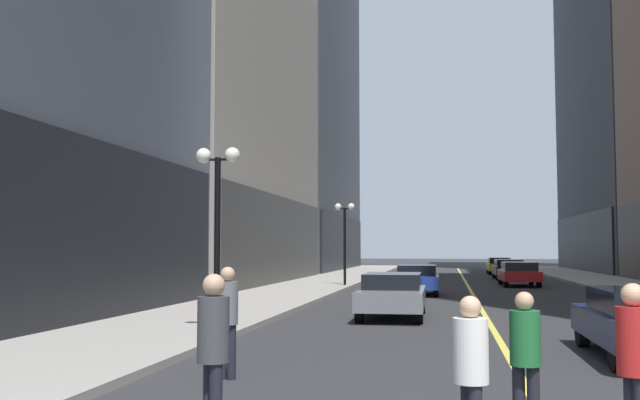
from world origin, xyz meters
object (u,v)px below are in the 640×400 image
(pedestrian_with_orange_bag, at_px, (213,345))
(car_red, at_px, (519,273))
(pedestrian_in_green_parka, at_px, (525,352))
(car_blue, at_px, (417,279))
(pedestrian_in_red_jacket, at_px, (635,358))
(street_lamp_left_near, at_px, (218,198))
(car_yellow, at_px, (499,265))
(car_black, at_px, (508,269))
(street_lamp_left_far, at_px, (345,226))
(pedestrian_in_grey_suit, at_px, (227,313))
(pedestrian_in_white_shirt, at_px, (471,367))
(car_grey, at_px, (393,294))

(pedestrian_with_orange_bag, bearing_deg, car_red, 79.16)
(car_red, bearing_deg, pedestrian_in_green_parka, -95.42)
(car_blue, distance_m, car_red, 9.71)
(pedestrian_in_green_parka, xyz_separation_m, pedestrian_with_orange_bag, (-3.30, -1.02, 0.14))
(car_red, bearing_deg, pedestrian_in_red_jacket, -93.65)
(pedestrian_in_red_jacket, bearing_deg, street_lamp_left_near, 129.76)
(car_yellow, xyz_separation_m, street_lamp_left_near, (-9.35, -42.43, 2.54))
(car_black, distance_m, car_yellow, 9.37)
(car_red, height_order, street_lamp_left_far, street_lamp_left_far)
(pedestrian_in_green_parka, xyz_separation_m, pedestrian_in_grey_suit, (-4.32, 2.73, 0.12))
(car_blue, bearing_deg, car_yellow, 78.30)
(pedestrian_in_grey_suit, relative_size, pedestrian_in_white_shirt, 1.10)
(car_grey, distance_m, pedestrian_in_white_shirt, 14.59)
(car_red, distance_m, pedestrian_in_green_parka, 32.28)
(car_red, distance_m, street_lamp_left_far, 10.04)
(pedestrian_with_orange_bag, xyz_separation_m, street_lamp_left_far, (-2.79, 29.88, 2.19))
(street_lamp_left_near, bearing_deg, car_yellow, 77.57)
(pedestrian_in_white_shirt, bearing_deg, pedestrian_in_grey_suit, 132.84)
(pedestrian_in_white_shirt, relative_size, street_lamp_left_near, 0.37)
(car_red, distance_m, pedestrian_with_orange_bag, 33.77)
(pedestrian_in_green_parka, relative_size, pedestrian_with_orange_bag, 0.88)
(pedestrian_in_red_jacket, bearing_deg, pedestrian_with_orange_bag, -177.97)
(pedestrian_in_red_jacket, xyz_separation_m, pedestrian_in_white_shirt, (-1.58, -0.37, -0.08))
(car_black, xyz_separation_m, pedestrian_in_red_jacket, (-2.26, -41.52, 0.30))
(pedestrian_with_orange_bag, height_order, pedestrian_in_grey_suit, pedestrian_with_orange_bag)
(car_blue, relative_size, pedestrian_in_white_shirt, 2.56)
(pedestrian_in_green_parka, height_order, pedestrian_with_orange_bag, pedestrian_with_orange_bag)
(car_yellow, bearing_deg, pedestrian_in_green_parka, -93.73)
(car_yellow, height_order, street_lamp_left_near, street_lamp_left_near)
(pedestrian_in_red_jacket, bearing_deg, car_blue, 97.09)
(car_red, bearing_deg, pedestrian_in_white_shirt, -96.30)
(car_red, height_order, pedestrian_in_red_jacket, pedestrian_in_red_jacket)
(street_lamp_left_far, bearing_deg, pedestrian_in_red_jacket, -76.68)
(car_blue, xyz_separation_m, street_lamp_left_near, (-3.95, -16.35, 2.54))
(pedestrian_in_red_jacket, height_order, pedestrian_in_white_shirt, pedestrian_in_red_jacket)
(car_red, bearing_deg, street_lamp_left_far, -160.24)
(car_yellow, distance_m, pedestrian_in_white_shirt, 51.40)
(car_blue, xyz_separation_m, car_red, (5.19, 8.21, 0.00))
(pedestrian_in_green_parka, bearing_deg, car_grey, 100.50)
(car_yellow, relative_size, pedestrian_with_orange_bag, 2.58)
(car_grey, height_order, street_lamp_left_near, street_lamp_left_near)
(car_black, xyz_separation_m, pedestrian_with_orange_bag, (-6.50, -41.67, 0.34))
(car_grey, distance_m, pedestrian_in_green_parka, 13.46)
(car_grey, height_order, pedestrian_in_grey_suit, pedestrian_in_grey_suit)
(car_red, xyz_separation_m, pedestrian_in_red_jacket, (-2.11, -33.01, 0.30))
(street_lamp_left_near, bearing_deg, car_blue, 76.41)
(car_blue, relative_size, car_black, 0.88)
(pedestrian_in_grey_suit, bearing_deg, pedestrian_in_white_shirt, -47.16)
(car_yellow, distance_m, pedestrian_in_red_jacket, 50.94)
(car_black, xyz_separation_m, street_lamp_left_near, (-9.29, -33.06, 2.54))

